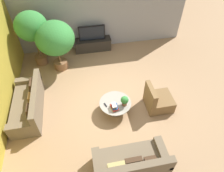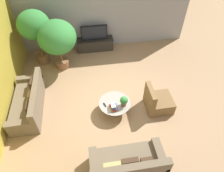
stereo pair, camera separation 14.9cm
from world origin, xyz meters
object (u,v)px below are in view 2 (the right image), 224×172
at_px(couch_by_wall, 29,102).
at_px(potted_plant_tabletop, 124,101).
at_px(potted_palm_tall, 34,27).
at_px(couch_near_entry, 128,165).
at_px(coffee_table, 115,105).
at_px(television, 94,33).
at_px(media_console, 95,44).
at_px(armchair_wicker, 157,102).
at_px(potted_palm_corner, 57,38).

xyz_separation_m(couch_by_wall, potted_plant_tabletop, (2.87, -0.65, 0.29)).
bearing_deg(potted_palm_tall, couch_near_entry, -63.61).
relative_size(coffee_table, couch_near_entry, 0.54).
relative_size(television, potted_palm_tall, 0.51).
bearing_deg(television, media_console, 90.00).
bearing_deg(potted_plant_tabletop, armchair_wicker, 2.63).
distance_m(television, coffee_table, 3.51).
distance_m(armchair_wicker, potted_palm_tall, 4.95).
xyz_separation_m(media_console, potted_plant_tabletop, (0.52, -3.59, 0.31)).
relative_size(media_console, television, 1.42).
bearing_deg(coffee_table, potted_palm_corner, 123.31).
distance_m(couch_by_wall, potted_palm_corner, 2.41).
xyz_separation_m(television, potted_plant_tabletop, (0.52, -3.58, -0.23)).
relative_size(television, couch_by_wall, 0.53).
xyz_separation_m(media_console, couch_near_entry, (0.27, -5.35, 0.03)).
bearing_deg(potted_palm_corner, media_console, 35.34).
distance_m(coffee_table, armchair_wicker, 1.35).
bearing_deg(coffee_table, potted_plant_tabletop, -27.24).
bearing_deg(potted_plant_tabletop, potted_palm_tall, 130.90).
relative_size(media_console, couch_by_wall, 0.75).
bearing_deg(potted_palm_tall, media_console, 14.22).
bearing_deg(coffee_table, couch_by_wall, 168.74).
relative_size(potted_palm_tall, potted_palm_corner, 1.12).
xyz_separation_m(television, potted_palm_tall, (-2.12, -0.54, 0.73)).
relative_size(armchair_wicker, potted_palm_corner, 0.45).
xyz_separation_m(potted_palm_corner, potted_plant_tabletop, (1.89, -2.62, -0.70)).
bearing_deg(potted_plant_tabletop, media_console, 98.24).
distance_m(couch_by_wall, potted_palm_tall, 2.71).
height_order(couch_near_entry, potted_plant_tabletop, couch_near_entry).
xyz_separation_m(television, potted_palm_corner, (-1.37, -0.97, 0.47)).
bearing_deg(media_console, armchair_wicker, -65.46).
distance_m(coffee_table, potted_plant_tabletop, 0.41).
xyz_separation_m(potted_palm_tall, potted_palm_corner, (0.75, -0.43, -0.27)).
distance_m(media_console, television, 0.54).
bearing_deg(potted_palm_corner, couch_near_entry, -69.56).
bearing_deg(couch_near_entry, armchair_wicker, -126.66).
xyz_separation_m(media_console, potted_palm_corner, (-1.37, -0.97, 1.01)).
height_order(media_console, potted_plant_tabletop, potted_plant_tabletop).
height_order(television, potted_palm_tall, potted_palm_tall).
height_order(media_console, potted_palm_tall, potted_palm_tall).
height_order(potted_palm_tall, potted_palm_corner, potted_palm_tall).
distance_m(coffee_table, potted_palm_tall, 3.98).
height_order(couch_near_entry, armchair_wicker, armchair_wicker).
xyz_separation_m(media_console, couch_by_wall, (-2.35, -2.94, 0.03)).
relative_size(couch_by_wall, couch_near_entry, 1.13).
bearing_deg(armchair_wicker, potted_palm_corner, 49.27).
distance_m(coffee_table, couch_near_entry, 1.89).
bearing_deg(armchair_wicker, coffee_table, 86.65).
bearing_deg(armchair_wicker, couch_by_wall, 81.40).
relative_size(couch_by_wall, potted_plant_tabletop, 6.11).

